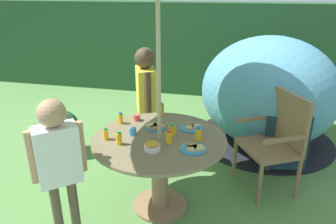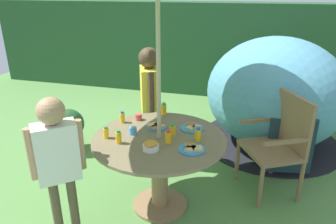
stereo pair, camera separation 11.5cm
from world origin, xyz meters
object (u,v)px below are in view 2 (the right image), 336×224
Objects in this scene: snack_bowl at (151,146)px; juice_bottle_mid_right at (168,137)px; wooden_chair at (280,139)px; child_in_white_shirt at (57,152)px; plate_center_front at (192,149)px; cup_near at (139,117)px; juice_bottle_far_left at (164,109)px; child_in_yellow_shirt at (150,90)px; plate_near_right at (156,127)px; cup_far at (133,131)px; plate_near_left at (192,127)px; juice_bottle_far_right at (118,137)px; juice_bottle_center_back at (172,130)px; garden_table at (159,157)px; juice_bottle_front_edge at (106,133)px; potted_plant at (69,127)px; juice_bottle_mid_left at (122,117)px; juice_bottle_back_edge at (198,134)px; dome_tent at (275,93)px.

juice_bottle_mid_right reaches higher than snack_bowl.
wooden_chair is 0.82× the size of child_in_white_shirt.
plate_center_front is 0.78m from cup_near.
child_in_yellow_shirt is at bearing 128.19° from juice_bottle_far_left.
cup_far is at bearing -133.19° from plate_near_right.
wooden_chair is 5.20× the size of plate_near_right.
plate_near_left is 0.70m from juice_bottle_far_right.
plate_center_front is at bearing -78.70° from plate_near_left.
juice_bottle_center_back reaches higher than plate_near_right.
plate_near_right is 0.27m from cup_near.
garden_table is 10.83× the size of juice_bottle_front_edge.
juice_bottle_far_left reaches higher than snack_bowl.
juice_bottle_center_back is at bearing -126.75° from plate_near_left.
juice_bottle_far_left is (1.31, -0.25, 0.47)m from potted_plant.
plate_center_front is at bearing -17.70° from child_in_white_shirt.
snack_bowl is at bearing -81.23° from wooden_chair.
juice_bottle_mid_right reaches higher than juice_bottle_front_edge.
child_in_white_shirt is 11.26× the size of juice_bottle_front_edge.
wooden_chair is 1.40m from cup_near.
garden_table is 18.07× the size of cup_near.
child_in_white_shirt reaches higher than wooden_chair.
juice_bottle_mid_left is at bearing -141.75° from cup_near.
garden_table is 1.63m from potted_plant.
potted_plant is at bearing 137.47° from juice_bottle_front_edge.
juice_bottle_far_right is 0.43m from juice_bottle_mid_left.
juice_bottle_mid_left reaches higher than garden_table.
juice_bottle_far_right is at bearing -120.04° from plate_near_right.
cup_near is at bearing 136.10° from juice_bottle_mid_right.
juice_bottle_mid_left is (-0.68, -0.04, 0.04)m from plate_near_left.
plate_near_left is at bearing 112.45° from juice_bottle_back_edge.
juice_bottle_back_edge reaches higher than cup_near.
plate_center_front is at bearing -57.03° from juice_bottle_far_left.
plate_near_right is 0.33m from plate_near_left.
child_in_yellow_shirt is 6.02× the size of plate_near_left.
juice_bottle_back_edge is at bearing 17.12° from child_in_yellow_shirt.
plate_near_right is at bearing 141.16° from plate_center_front.
juice_bottle_mid_right is at bearing -43.90° from cup_near.
juice_bottle_far_left is at bearing 101.89° from garden_table.
juice_bottle_back_edge is 0.70m from cup_near.
child_in_white_shirt is at bearing -59.57° from potted_plant.
cup_far is at bearing -15.13° from child_in_yellow_shirt.
child_in_white_shirt is 0.89m from juice_bottle_mid_right.
garden_table is 9.56× the size of juice_bottle_back_edge.
juice_bottle_far_left reaches higher than juice_bottle_mid_right.
dome_tent reaches higher than plate_near_right.
juice_bottle_far_right is at bearing -164.26° from juice_bottle_mid_right.
plate_center_front is 3.12× the size of cup_far.
wooden_chair reaches higher than potted_plant.
juice_bottle_center_back is at bearing 135.87° from plate_center_front.
wooden_chair is 1.43m from cup_far.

